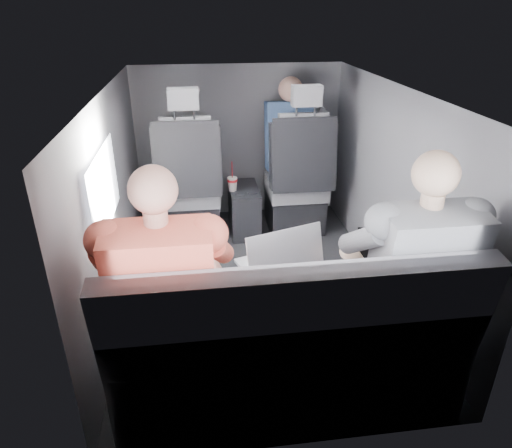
{
  "coord_description": "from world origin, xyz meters",
  "views": [
    {
      "loc": [
        -0.37,
        -2.69,
        1.8
      ],
      "look_at": [
        -0.02,
        -0.05,
        0.51
      ],
      "focal_mm": 32.0,
      "sensor_mm": 36.0,
      "label": 1
    }
  ],
  "objects": [
    {
      "name": "laptop_black",
      "position": [
        0.54,
        -0.77,
        0.63
      ],
      "size": [
        0.4,
        0.4,
        0.25
      ],
      "color": "black",
      "rests_on": "passenger_rear_right"
    },
    {
      "name": "laptop_silver",
      "position": [
        0.01,
        -0.75,
        0.64
      ],
      "size": [
        0.46,
        0.46,
        0.28
      ],
      "color": "silver",
      "rests_on": "rear_bench"
    },
    {
      "name": "front_seat_left",
      "position": [
        -0.45,
        0.84,
        0.4
      ],
      "size": [
        0.52,
        0.58,
        1.26
      ],
      "color": "black",
      "rests_on": "floor"
    },
    {
      "name": "center_console",
      "position": [
        0.0,
        0.88,
        0.2
      ],
      "size": [
        0.24,
        0.48,
        0.41
      ],
      "color": "black",
      "rests_on": "floor"
    },
    {
      "name": "panel_right",
      "position": [
        0.9,
        0.0,
        0.68
      ],
      "size": [
        0.02,
        2.6,
        1.35
      ],
      "primitive_type": "cube",
      "color": "#56565B",
      "rests_on": "floor"
    },
    {
      "name": "ceiling",
      "position": [
        0.0,
        0.0,
        1.35
      ],
      "size": [
        2.6,
        2.6,
        0.0
      ],
      "primitive_type": "plane",
      "rotation": [
        3.14,
        0.0,
        0.0
      ],
      "color": "#B2B2AD",
      "rests_on": "panel_back"
    },
    {
      "name": "floor",
      "position": [
        0.0,
        0.0,
        0.0
      ],
      "size": [
        2.6,
        2.6,
        0.0
      ],
      "primitive_type": "plane",
      "color": "black",
      "rests_on": "ground"
    },
    {
      "name": "laptop_white",
      "position": [
        -0.57,
        -0.81,
        0.64
      ],
      "size": [
        0.4,
        0.39,
        0.26
      ],
      "color": "white",
      "rests_on": "passenger_rear_left"
    },
    {
      "name": "side_window",
      "position": [
        -0.88,
        -0.3,
        0.9
      ],
      "size": [
        0.02,
        0.75,
        0.42
      ],
      "primitive_type": "cube",
      "color": "white",
      "rests_on": "panel_left"
    },
    {
      "name": "panel_left",
      "position": [
        -0.9,
        0.0,
        0.68
      ],
      "size": [
        0.02,
        2.6,
        1.35
      ],
      "primitive_type": "cube",
      "color": "#56565B",
      "rests_on": "floor"
    },
    {
      "name": "soda_cup",
      "position": [
        -0.1,
        0.83,
        0.46
      ],
      "size": [
        0.08,
        0.08,
        0.25
      ],
      "color": "white",
      "rests_on": "center_console"
    },
    {
      "name": "passenger_rear_right",
      "position": [
        0.57,
        -0.97,
        0.65
      ],
      "size": [
        0.54,
        0.65,
        1.28
      ],
      "color": "navy",
      "rests_on": "rear_bench"
    },
    {
      "name": "panel_back",
      "position": [
        0.0,
        -1.3,
        0.68
      ],
      "size": [
        1.8,
        0.02,
        1.35
      ],
      "primitive_type": "cube",
      "color": "#56565B",
      "rests_on": "floor"
    },
    {
      "name": "rear_bench",
      "position": [
        0.0,
        -1.06,
        0.31
      ],
      "size": [
        1.6,
        0.57,
        0.92
      ],
      "color": "slate",
      "rests_on": "floor"
    },
    {
      "name": "seatbelt",
      "position": [
        0.45,
        0.67,
        0.8
      ],
      "size": [
        0.35,
        0.11,
        0.59
      ],
      "primitive_type": "cube",
      "rotation": [
        -0.14,
        0.49,
        0.0
      ],
      "color": "black",
      "rests_on": "front_seat_right"
    },
    {
      "name": "passenger_front_right",
      "position": [
        0.42,
        1.1,
        0.75
      ],
      "size": [
        0.41,
        0.41,
        0.84
      ],
      "color": "navy",
      "rests_on": "front_seat_right"
    },
    {
      "name": "front_seat_right",
      "position": [
        0.45,
        0.84,
        0.4
      ],
      "size": [
        0.52,
        0.58,
        1.26
      ],
      "color": "black",
      "rests_on": "floor"
    },
    {
      "name": "panel_front",
      "position": [
        0.0,
        1.3,
        0.68
      ],
      "size": [
        1.8,
        0.02,
        1.35
      ],
      "primitive_type": "cube",
      "color": "#56565B",
      "rests_on": "floor"
    },
    {
      "name": "passenger_rear_left",
      "position": [
        -0.55,
        -0.97,
        0.65
      ],
      "size": [
        0.53,
        0.65,
        1.27
      ],
      "color": "#36363B",
      "rests_on": "rear_bench"
    }
  ]
}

